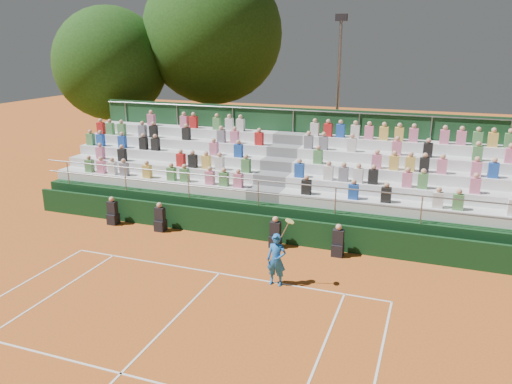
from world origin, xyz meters
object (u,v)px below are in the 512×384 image
(tennis_player, at_px, (276,260))
(tree_west, at_px, (111,64))
(floodlight_mast, at_px, (338,87))
(tree_east, at_px, (213,34))

(tennis_player, relative_size, tree_west, 0.24)
(floodlight_mast, bearing_deg, tree_east, 172.79)
(tree_east, relative_size, floodlight_mast, 1.36)
(tennis_player, height_order, tree_east, tree_east)
(tennis_player, xyz_separation_m, tree_west, (-13.75, 11.41, 5.22))
(tennis_player, bearing_deg, tree_east, 121.00)
(tennis_player, distance_m, tree_west, 18.61)
(tennis_player, height_order, floodlight_mast, floodlight_mast)
(tree_east, bearing_deg, tennis_player, -59.00)
(tennis_player, bearing_deg, floodlight_mast, 93.86)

